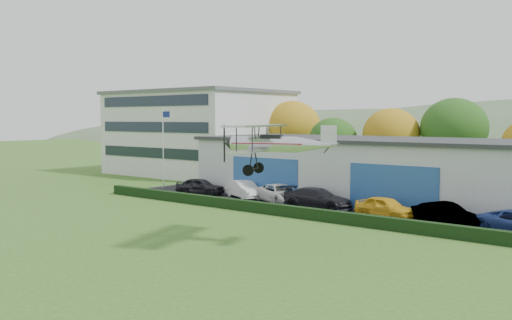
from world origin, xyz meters
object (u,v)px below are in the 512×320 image
Objects in this scene: office_block at (198,133)px; car_0 at (200,186)px; car_2 at (281,194)px; car_3 at (318,199)px; flagpole at (164,141)px; car_1 at (244,189)px; biplane at (273,143)px; car_5 at (446,215)px; car_4 at (386,207)px; hangar at (426,172)px.

office_block is 4.60× the size of car_0.
car_3 is (4.12, -0.76, 0.04)m from car_2.
flagpole is at bearing 80.03° from car_3.
car_3 is (12.93, -0.27, 0.04)m from car_0.
biplane reaches higher than car_1.
flagpole is 20.03m from car_3.
biplane reaches higher than car_5.
biplane reaches higher than car_2.
office_block reaches higher than biplane.
office_block is 2.84× the size of biplane.
car_1 is at bearing -35.48° from office_block.
car_4 is at bearing -72.70° from car_2.
car_4 is at bearing -108.66° from car_0.
car_0 is 4.65m from car_1.
hangar is 8.77× the size of car_5.
car_1 is 4.24m from car_2.
hangar is at bearing -40.36° from car_1.
office_block is at bearing 28.94° from car_0.
flagpole is (-24.88, -5.98, 2.13)m from hangar.
hangar is 33.84m from office_block.
car_3 is (19.56, -1.85, -3.93)m from flagpole.
car_0 is 1.00× the size of car_4.
office_block is at bearing 120.45° from biplane.
car_4 is at bearing -24.52° from office_block.
car_4 reaches higher than car_5.
car_3 is at bearing 106.21° from car_5.
flagpole reaches higher than car_4.
car_2 reaches higher than car_1.
hangar is 7.34× the size of car_2.
flagpole reaches higher than biplane.
car_3 is 10.34m from car_5.
car_1 is 1.00× the size of car_5.
car_3 reaches higher than car_4.
car_0 is at bearing -44.68° from office_block.
office_block is 2.57× the size of flagpole.
flagpole is 7.89m from car_0.
office_block is at bearing 88.17° from car_5.
car_5 is at bearing -98.89° from car_3.
car_1 is (4.58, 0.81, 0.00)m from car_0.
flagpole is 11.92m from car_1.
flagpole is at bearing 105.51° from car_5.
flagpole is at bearing 60.23° from car_0.
car_4 is (25.50, -2.33, -3.97)m from flagpole.
hangar is 7.30× the size of car_3.
car_5 is (29.87, -2.62, -3.97)m from flagpole.
car_0 is (14.74, -14.58, -4.40)m from office_block.
car_1 is 0.83× the size of car_3.
car_4 is at bearing -99.24° from car_3.
flagpole reaches higher than car_0.
car_5 is at bearing -71.73° from car_2.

